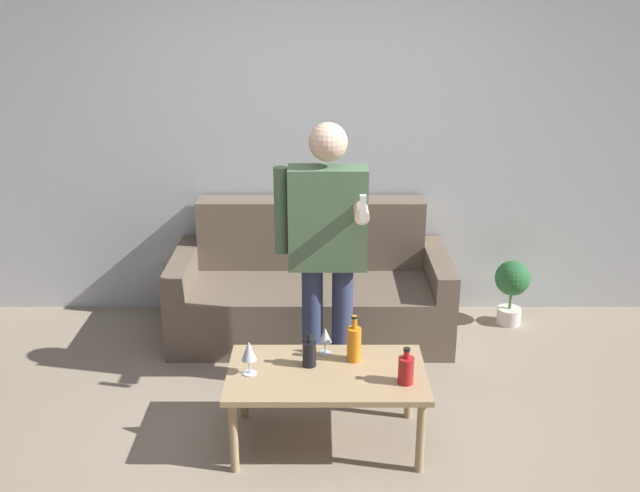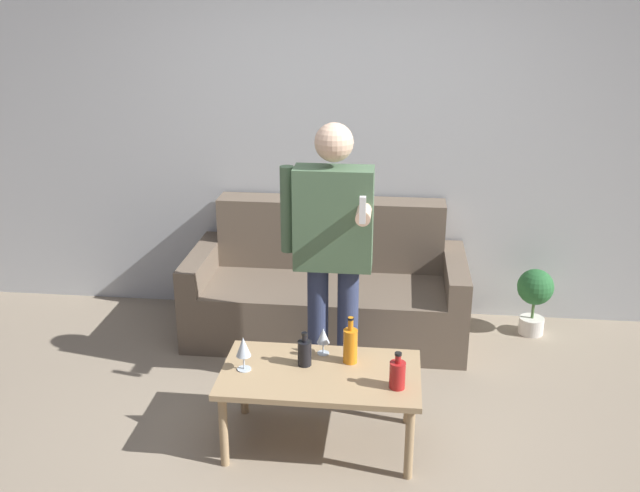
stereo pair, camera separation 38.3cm
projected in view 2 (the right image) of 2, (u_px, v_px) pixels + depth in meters
ground_plane at (302, 480)px, 3.47m from camera, size 16.00×16.00×0.00m
wall_back at (340, 128)px, 4.91m from camera, size 8.00×0.06×2.70m
couch at (327, 289)px, 4.89m from camera, size 1.85×0.82×0.88m
coffee_table at (320, 380)px, 3.63m from camera, size 1.01×0.57×0.42m
bottle_orange at (350, 345)px, 3.68m from camera, size 0.07×0.07×0.26m
bottle_green at (305, 352)px, 3.66m from camera, size 0.07×0.07×0.18m
bottle_dark at (397, 374)px, 3.45m from camera, size 0.08×0.08×0.19m
wine_glass_near at (243, 348)px, 3.59m from camera, size 0.08×0.08×0.18m
wine_glass_far at (323, 336)px, 3.76m from camera, size 0.07×0.07×0.15m
person_standing_front at (332, 241)px, 3.98m from camera, size 0.51×0.42×1.59m
potted_plant at (535, 294)px, 4.85m from camera, size 0.24×0.24×0.47m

